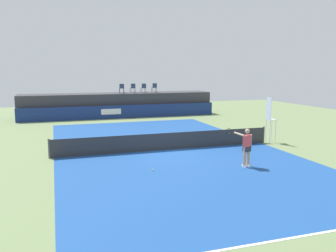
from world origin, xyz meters
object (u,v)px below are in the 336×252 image
object	(u,v)px
spectator_chair_left	(133,88)
tennis_ball	(153,170)
spectator_chair_far_left	(122,88)
spectator_chair_right	(154,87)
tennis_player	(246,146)
net_post_near	(49,149)
net_post_far	(264,135)
spectator_chair_center	(144,88)
umpire_chair	(270,117)

from	to	relation	value
spectator_chair_left	tennis_ball	world-z (taller)	spectator_chair_left
spectator_chair_far_left	spectator_chair_right	bearing A→B (deg)	4.22
tennis_player	spectator_chair_right	bearing A→B (deg)	86.43
spectator_chair_far_left	net_post_near	size ratio (longest dim) A/B	0.89
net_post_far	tennis_ball	size ratio (longest dim) A/B	14.71
spectator_chair_far_left	tennis_ball	world-z (taller)	spectator_chair_far_left
spectator_chair_left	net_post_near	world-z (taller)	spectator_chair_left
spectator_chair_right	net_post_far	size ratio (longest dim) A/B	0.89
spectator_chair_right	tennis_ball	world-z (taller)	spectator_chair_right
spectator_chair_far_left	spectator_chair_left	bearing A→B (deg)	6.96
spectator_chair_far_left	tennis_ball	bearing A→B (deg)	-96.62
tennis_player	tennis_ball	bearing A→B (deg)	170.93
net_post_near	spectator_chair_center	bearing A→B (deg)	59.96
spectator_chair_far_left	net_post_far	size ratio (longest dim) A/B	0.89
spectator_chair_left	umpire_chair	distance (m)	16.08
spectator_chair_left	umpire_chair	xyz separation A→B (m)	(5.13, -15.20, -1.11)
spectator_chair_center	net_post_far	xyz separation A→B (m)	(3.74, -14.98, -2.19)
spectator_chair_center	spectator_chair_left	bearing A→B (deg)	168.02
spectator_chair_far_left	net_post_near	world-z (taller)	spectator_chair_far_left
spectator_chair_center	tennis_ball	size ratio (longest dim) A/B	13.06
spectator_chair_right	tennis_ball	bearing A→B (deg)	-106.04
net_post_near	net_post_far	size ratio (longest dim) A/B	1.00
spectator_chair_right	net_post_far	bearing A→B (deg)	-80.48
tennis_player	umpire_chair	bearing A→B (deg)	46.45
spectator_chair_far_left	spectator_chair_left	size ratio (longest dim) A/B	1.00
spectator_chair_far_left	tennis_player	xyz separation A→B (m)	(2.06, -19.46, -1.73)
spectator_chair_far_left	net_post_far	distance (m)	16.31
net_post_near	tennis_player	size ratio (longest dim) A/B	0.56
net_post_near	net_post_far	distance (m)	12.40
spectator_chair_right	tennis_ball	distance (m)	19.97
spectator_chair_right	tennis_player	world-z (taller)	spectator_chair_right
spectator_chair_far_left	spectator_chair_right	world-z (taller)	same
umpire_chair	tennis_ball	world-z (taller)	umpire_chair
spectator_chair_far_left	umpire_chair	world-z (taller)	spectator_chair_far_left
umpire_chair	spectator_chair_left	bearing A→B (deg)	108.66
spectator_chair_left	spectator_chair_center	xyz separation A→B (m)	(1.01, -0.21, 0.00)
umpire_chair	net_post_far	size ratio (longest dim) A/B	2.76
spectator_chair_right	net_post_near	xyz separation A→B (m)	(-9.83, -15.30, -2.19)
spectator_chair_right	umpire_chair	world-z (taller)	spectator_chair_right
spectator_chair_right	net_post_near	size ratio (longest dim) A/B	0.89
spectator_chair_center	spectator_chair_far_left	bearing A→B (deg)	177.85
net_post_near	tennis_player	distance (m)	9.68
spectator_chair_center	spectator_chair_right	world-z (taller)	same
umpire_chair	tennis_player	size ratio (longest dim) A/B	1.56
spectator_chair_far_left	spectator_chair_center	size ratio (longest dim) A/B	1.00
net_post_far	tennis_player	bearing A→B (deg)	-130.77
umpire_chair	net_post_near	size ratio (longest dim) A/B	2.76
spectator_chair_left	tennis_player	xyz separation A→B (m)	(0.95, -19.60, -1.73)
spectator_chair_far_left	umpire_chair	xyz separation A→B (m)	(6.24, -15.06, -1.11)
spectator_chair_right	umpire_chair	distance (m)	15.63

